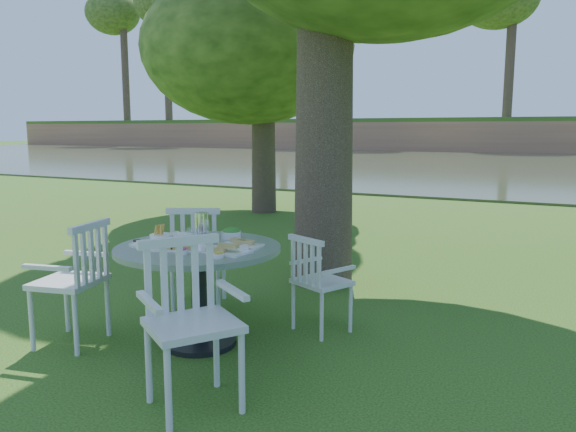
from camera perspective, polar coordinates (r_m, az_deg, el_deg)
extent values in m
plane|color=#1D420D|center=(5.37, -0.98, -9.30)|extent=(140.00, 140.00, 0.00)
cylinder|color=black|center=(4.56, -8.89, -12.51)|extent=(0.56, 0.56, 0.04)
cylinder|color=black|center=(4.43, -9.00, -8.01)|extent=(0.12, 0.12, 0.71)
cylinder|color=slate|center=(4.34, -9.12, -3.29)|extent=(1.26, 1.26, 0.04)
cylinder|color=silver|center=(4.72, 6.38, -9.35)|extent=(0.03, 0.03, 0.40)
cylinder|color=silver|center=(4.97, 3.45, -8.39)|extent=(0.03, 0.03, 0.40)
cylinder|color=silver|center=(4.51, 3.44, -10.18)|extent=(0.03, 0.03, 0.40)
cylinder|color=silver|center=(4.77, 0.55, -9.11)|extent=(0.03, 0.03, 0.40)
cube|color=silver|center=(4.68, 3.47, -6.70)|extent=(0.53, 0.51, 0.04)
cube|color=silver|center=(4.52, 1.81, -4.80)|extent=(0.39, 0.20, 0.41)
cylinder|color=silver|center=(5.60, -6.53, -6.04)|extent=(0.04, 0.04, 0.48)
cylinder|color=silver|center=(5.68, -10.78, -5.95)|extent=(0.04, 0.04, 0.48)
cylinder|color=silver|center=(5.24, -7.11, -7.10)|extent=(0.04, 0.04, 0.48)
cylinder|color=silver|center=(5.32, -11.65, -6.98)|extent=(0.04, 0.04, 0.48)
cube|color=silver|center=(5.39, -9.09, -3.85)|extent=(0.63, 0.61, 0.04)
cube|color=silver|center=(5.14, -9.58, -1.95)|extent=(0.46, 0.25, 0.49)
cylinder|color=silver|center=(5.04, -21.56, -8.29)|extent=(0.04, 0.04, 0.48)
cylinder|color=silver|center=(4.73, -24.61, -9.62)|extent=(0.04, 0.04, 0.48)
cylinder|color=silver|center=(4.84, -17.85, -8.82)|extent=(0.04, 0.04, 0.48)
cylinder|color=silver|center=(4.50, -20.77, -10.29)|extent=(0.04, 0.04, 0.48)
cube|color=silver|center=(4.70, -21.36, -6.22)|extent=(0.54, 0.57, 0.04)
cube|color=silver|center=(4.53, -19.34, -3.76)|extent=(0.15, 0.49, 0.49)
cylinder|color=silver|center=(3.30, -12.08, -16.90)|extent=(0.04, 0.04, 0.50)
cylinder|color=silver|center=(3.43, -4.72, -15.62)|extent=(0.04, 0.04, 0.50)
cylinder|color=silver|center=(3.65, -13.98, -14.36)|extent=(0.04, 0.04, 0.50)
cylinder|color=silver|center=(3.77, -7.30, -13.35)|extent=(0.04, 0.04, 0.50)
cube|color=silver|center=(3.43, -9.62, -10.86)|extent=(0.67, 0.68, 0.04)
cube|color=silver|center=(3.56, -10.92, -6.23)|extent=(0.32, 0.45, 0.51)
cube|color=white|center=(4.26, -11.13, -3.19)|extent=(0.48, 0.37, 0.02)
cube|color=white|center=(4.10, -6.53, -3.57)|extent=(0.40, 0.25, 0.01)
cube|color=white|center=(4.28, -4.80, -3.03)|extent=(0.34, 0.22, 0.01)
cylinder|color=white|center=(4.45, -14.29, -2.81)|extent=(0.25, 0.25, 0.01)
cylinder|color=white|center=(4.76, -11.09, -1.94)|extent=(0.25, 0.25, 0.01)
cylinder|color=white|center=(4.49, -12.72, -2.26)|extent=(0.18, 0.18, 0.07)
cylinder|color=white|center=(4.62, -5.78, -1.90)|extent=(0.16, 0.16, 0.05)
cylinder|color=silver|center=(4.56, -8.74, -1.03)|extent=(0.11, 0.11, 0.22)
cylinder|color=white|center=(4.33, -8.45, -1.69)|extent=(0.07, 0.07, 0.20)
cylinder|color=white|center=(4.45, -9.71, -1.95)|extent=(0.07, 0.07, 0.12)
cylinder|color=white|center=(4.42, -9.92, -2.10)|extent=(0.06, 0.06, 0.11)
cylinder|color=white|center=(4.07, -10.72, -3.61)|extent=(0.08, 0.08, 0.03)
cylinder|color=white|center=(3.92, -7.08, -4.03)|extent=(0.07, 0.07, 0.03)
cylinder|color=white|center=(4.12, -4.42, -3.34)|extent=(0.07, 0.07, 0.03)
cylinder|color=white|center=(4.47, -15.09, -2.69)|extent=(0.07, 0.07, 0.03)
ellipsoid|color=#263E13|center=(11.44, -2.56, 16.54)|extent=(3.42, 3.42, 2.39)
cube|color=#363E25|center=(27.66, 21.93, 4.72)|extent=(100.00, 28.00, 0.12)
cube|color=#8F5E42|center=(43.08, 23.87, 7.32)|extent=(100.00, 3.00, 2.20)
cube|color=#1D420D|center=(50.57, 24.44, 8.81)|extent=(100.00, 18.00, 0.30)
cylinder|color=black|center=(62.22, -16.92, 14.94)|extent=(0.70, 0.70, 13.00)
ellipsoid|color=#263E13|center=(62.67, -17.06, 17.89)|extent=(5.60, 5.60, 4.48)
cylinder|color=black|center=(56.48, -10.03, 15.84)|extent=(0.70, 0.70, 13.00)
ellipsoid|color=#263E13|center=(56.97, -10.12, 19.08)|extent=(5.60, 5.60, 4.48)
cylinder|color=black|center=(51.67, -1.66, 16.64)|extent=(0.70, 0.70, 13.00)
ellipsoid|color=#263E13|center=(52.21, -1.68, 20.17)|extent=(5.60, 5.60, 4.48)
cylinder|color=black|center=(48.08, 8.25, 17.14)|extent=(0.70, 0.70, 13.00)
ellipsoid|color=#263E13|center=(48.66, 8.34, 20.93)|extent=(5.60, 5.60, 4.48)
cylinder|color=black|center=(46.00, 19.43, 17.13)|extent=(0.70, 0.70, 13.00)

